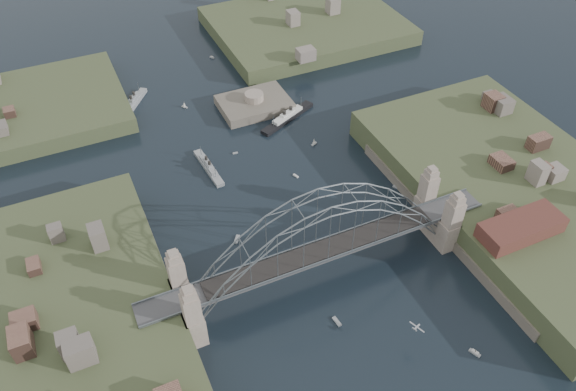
# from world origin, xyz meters

# --- Properties ---
(ground) EXTENTS (500.00, 500.00, 0.00)m
(ground) POSITION_xyz_m (0.00, 0.00, 0.00)
(ground) COLOR black
(ground) RESTS_ON ground
(bridge) EXTENTS (84.00, 13.80, 24.60)m
(bridge) POSITION_xyz_m (0.00, 0.00, 12.32)
(bridge) COLOR #47484A
(bridge) RESTS_ON ground
(shore_west) EXTENTS (50.50, 90.00, 12.00)m
(shore_west) POSITION_xyz_m (-57.32, 0.00, 1.97)
(shore_west) COLOR #3E492A
(shore_west) RESTS_ON ground
(shore_east) EXTENTS (50.50, 90.00, 12.00)m
(shore_east) POSITION_xyz_m (57.32, 0.00, 1.97)
(shore_east) COLOR #3E492A
(shore_east) RESTS_ON ground
(headland_nw) EXTENTS (60.00, 45.00, 9.00)m
(headland_nw) POSITION_xyz_m (-55.00, 95.00, 0.50)
(headland_nw) COLOR #3E492A
(headland_nw) RESTS_ON ground
(headland_ne) EXTENTS (70.00, 55.00, 9.50)m
(headland_ne) POSITION_xyz_m (50.00, 110.00, 0.75)
(headland_ne) COLOR #3E492A
(headland_ne) RESTS_ON ground
(fort_island) EXTENTS (22.00, 16.00, 9.40)m
(fort_island) POSITION_xyz_m (12.00, 70.00, -0.34)
(fort_island) COLOR #5D5549
(fort_island) RESTS_ON ground
(wharf_shed) EXTENTS (20.00, 8.00, 4.00)m
(wharf_shed) POSITION_xyz_m (44.00, -14.00, 10.00)
(wharf_shed) COLOR #592D26
(wharf_shed) RESTS_ON shore_east
(finger_pier) EXTENTS (4.00, 22.00, 1.40)m
(finger_pier) POSITION_xyz_m (39.00, -28.00, 0.70)
(finger_pier) COLOR #47484A
(finger_pier) RESTS_ON ground
(naval_cruiser_near) EXTENTS (3.53, 17.19, 5.12)m
(naval_cruiser_near) POSITION_xyz_m (-11.36, 46.95, 0.79)
(naval_cruiser_near) COLOR #93979B
(naval_cruiser_near) RESTS_ON ground
(naval_cruiser_far) EXTENTS (11.71, 14.89, 5.65)m
(naval_cruiser_far) POSITION_xyz_m (-22.91, 87.88, 0.88)
(naval_cruiser_far) COLOR #93979B
(naval_cruiser_far) RESTS_ON ground
(ocean_liner) EXTENTS (21.10, 11.87, 5.37)m
(ocean_liner) POSITION_xyz_m (18.96, 59.67, 0.83)
(ocean_liner) COLOR black
(ocean_liner) RESTS_ON ground
(aeroplane) EXTENTS (2.01, 3.47, 0.52)m
(aeroplane) POSITION_xyz_m (9.07, -24.46, 5.93)
(aeroplane) COLOR #B7BABF
(small_boat_a) EXTENTS (2.37, 2.83, 0.45)m
(small_boat_a) POSITION_xyz_m (-13.74, 18.39, 0.15)
(small_boat_a) COLOR silver
(small_boat_a) RESTS_ON ground
(small_boat_b) EXTENTS (1.16, 1.88, 0.45)m
(small_boat_b) POSITION_xyz_m (9.70, 33.97, 0.15)
(small_boat_b) COLOR silver
(small_boat_b) RESTS_ON ground
(small_boat_c) EXTENTS (1.15, 2.72, 0.45)m
(small_boat_c) POSITION_xyz_m (-2.69, -13.15, 0.15)
(small_boat_c) COLOR silver
(small_boat_c) RESTS_ON ground
(small_boat_d) EXTENTS (2.18, 1.52, 2.38)m
(small_boat_d) POSITION_xyz_m (20.82, 44.78, 0.92)
(small_boat_d) COLOR silver
(small_boat_d) RESTS_ON ground
(small_boat_e) EXTENTS (3.85, 2.10, 2.38)m
(small_boat_e) POSITION_xyz_m (-35.94, 52.26, 0.65)
(small_boat_e) COLOR silver
(small_boat_e) RESTS_ON ground
(small_boat_f) EXTENTS (1.56, 0.61, 0.45)m
(small_boat_f) POSITION_xyz_m (-2.05, 50.49, 0.15)
(small_boat_f) COLOR silver
(small_boat_f) RESTS_ON ground
(small_boat_g) EXTENTS (1.71, 2.59, 1.43)m
(small_boat_g) POSITION_xyz_m (19.52, -31.77, 0.28)
(small_boat_g) COLOR silver
(small_boat_g) RESTS_ON ground
(small_boat_h) EXTENTS (1.78, 1.99, 2.38)m
(small_boat_h) POSITION_xyz_m (-8.51, 79.60, 0.94)
(small_boat_h) COLOR silver
(small_boat_h) RESTS_ON ground
(small_boat_i) EXTENTS (1.80, 2.41, 0.45)m
(small_boat_i) POSITION_xyz_m (32.67, 18.08, 0.15)
(small_boat_i) COLOR silver
(small_boat_i) RESTS_ON ground
(small_boat_k) EXTENTS (1.49, 1.71, 1.43)m
(small_boat_k) POSITION_xyz_m (9.94, 106.12, 0.29)
(small_boat_k) COLOR silver
(small_boat_k) RESTS_ON ground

